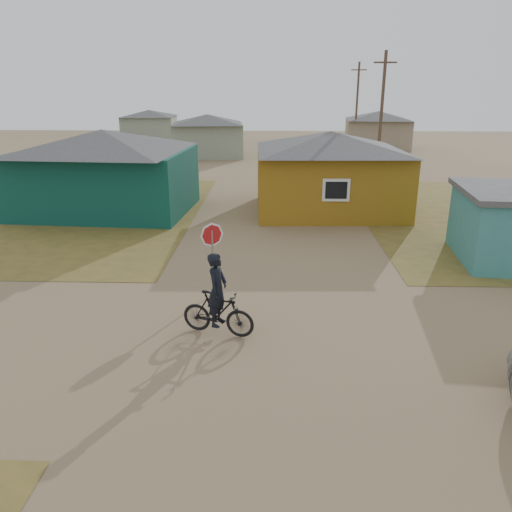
% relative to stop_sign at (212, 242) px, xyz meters
% --- Properties ---
extents(ground, '(120.00, 120.00, 0.00)m').
position_rel_stop_sign_xyz_m(ground, '(2.05, -3.23, -1.65)').
color(ground, '#88704E').
extents(house_teal, '(8.93, 7.08, 4.00)m').
position_rel_stop_sign_xyz_m(house_teal, '(-6.45, 10.27, 0.40)').
color(house_teal, '#0A3931').
rests_on(house_teal, ground).
extents(house_yellow, '(7.72, 6.76, 3.90)m').
position_rel_stop_sign_xyz_m(house_yellow, '(4.55, 10.77, 0.35)').
color(house_yellow, '#8D6315').
rests_on(house_yellow, ground).
extents(house_pale_west, '(7.04, 6.15, 3.60)m').
position_rel_stop_sign_xyz_m(house_pale_west, '(-3.95, 30.77, 0.20)').
color(house_pale_west, gray).
rests_on(house_pale_west, ground).
extents(house_beige_east, '(6.95, 6.05, 3.60)m').
position_rel_stop_sign_xyz_m(house_beige_east, '(12.05, 36.77, 0.20)').
color(house_beige_east, gray).
rests_on(house_beige_east, ground).
extents(house_pale_north, '(6.28, 5.81, 3.40)m').
position_rel_stop_sign_xyz_m(house_pale_north, '(-11.95, 42.77, 0.10)').
color(house_pale_north, gray).
rests_on(house_pale_north, ground).
extents(utility_pole_near, '(1.40, 0.20, 8.00)m').
position_rel_stop_sign_xyz_m(utility_pole_near, '(8.55, 18.77, 2.49)').
color(utility_pole_near, brown).
rests_on(utility_pole_near, ground).
extents(utility_pole_far, '(1.40, 0.20, 8.00)m').
position_rel_stop_sign_xyz_m(utility_pole_far, '(9.55, 34.77, 2.49)').
color(utility_pole_far, brown).
rests_on(utility_pole_far, ground).
extents(stop_sign, '(0.72, 0.15, 2.22)m').
position_rel_stop_sign_xyz_m(stop_sign, '(0.00, 0.00, 0.00)').
color(stop_sign, gray).
rests_on(stop_sign, ground).
extents(cyclist, '(1.98, 1.05, 2.16)m').
position_rel_stop_sign_xyz_m(cyclist, '(0.42, -2.57, -0.87)').
color(cyclist, black).
rests_on(cyclist, ground).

